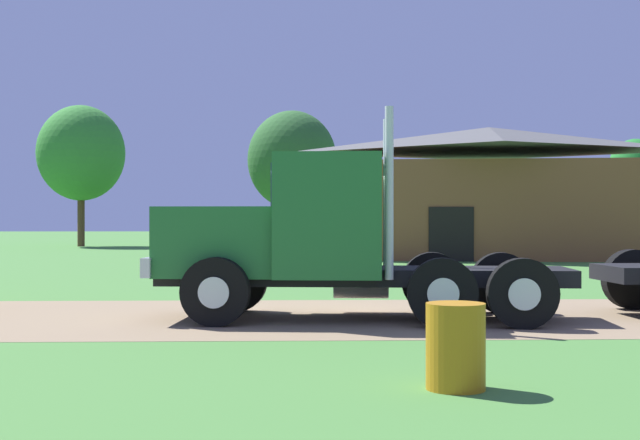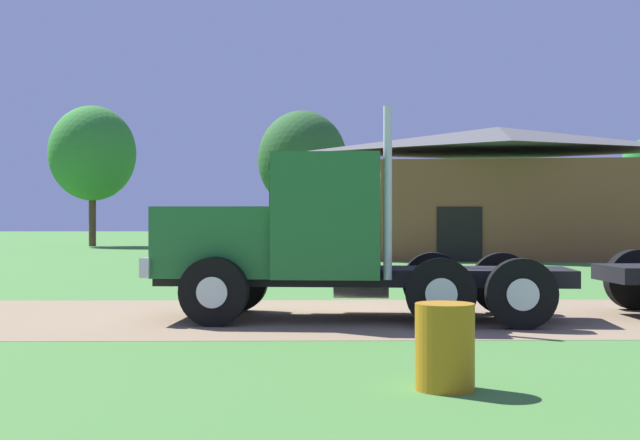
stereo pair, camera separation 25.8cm
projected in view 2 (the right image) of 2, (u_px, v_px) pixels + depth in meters
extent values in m
plane|color=#437835|center=(320.00, 317.00, 14.94)|extent=(200.00, 200.00, 0.00)
cube|color=#856F53|center=(320.00, 316.00, 14.94)|extent=(120.00, 5.96, 0.01)
cube|color=black|center=(364.00, 276.00, 14.53)|extent=(7.08, 2.12, 0.28)
cube|color=#23662D|center=(221.00, 241.00, 14.71)|extent=(2.19, 2.13, 1.18)
cube|color=silver|center=(161.00, 265.00, 14.79)|extent=(0.36, 2.15, 0.32)
cube|color=#23662D|center=(329.00, 216.00, 14.57)|extent=(1.95, 2.38, 2.06)
cube|color=#2D3D4C|center=(277.00, 192.00, 14.64)|extent=(0.21, 1.86, 0.91)
cylinder|color=silver|center=(388.00, 193.00, 13.61)|extent=(0.14, 0.14, 2.79)
cylinder|color=silver|center=(387.00, 196.00, 15.38)|extent=(0.14, 0.14, 2.79)
cylinder|color=silver|center=(361.00, 284.00, 15.51)|extent=(1.04, 0.61, 0.52)
cylinder|color=black|center=(214.00, 292.00, 13.60)|extent=(1.13, 0.40, 1.11)
cylinder|color=silver|center=(212.00, 293.00, 13.44)|extent=(0.50, 0.09, 0.50)
cylinder|color=black|center=(238.00, 281.00, 15.82)|extent=(1.13, 0.40, 1.11)
cylinder|color=silver|center=(239.00, 281.00, 15.98)|extent=(0.50, 0.09, 0.50)
cylinder|color=black|center=(521.00, 294.00, 13.23)|extent=(1.13, 0.40, 1.11)
cylinder|color=silver|center=(523.00, 295.00, 13.07)|extent=(0.50, 0.09, 0.50)
cylinder|color=black|center=(502.00, 283.00, 15.45)|extent=(1.13, 0.40, 1.11)
cylinder|color=silver|center=(500.00, 282.00, 15.61)|extent=(0.50, 0.09, 0.50)
cylinder|color=black|center=(441.00, 293.00, 13.32)|extent=(1.13, 0.40, 1.11)
cylinder|color=silver|center=(441.00, 294.00, 13.16)|extent=(0.50, 0.09, 0.50)
cylinder|color=black|center=(433.00, 283.00, 15.54)|extent=(1.13, 0.40, 1.11)
cylinder|color=silver|center=(432.00, 282.00, 15.70)|extent=(0.50, 0.09, 0.50)
cylinder|color=black|center=(635.00, 280.00, 16.05)|extent=(1.15, 0.34, 1.14)
cylinder|color=silver|center=(632.00, 279.00, 16.21)|extent=(0.51, 0.06, 0.51)
cylinder|color=#B27214|center=(445.00, 347.00, 8.55)|extent=(0.60, 0.60, 0.87)
cube|color=brown|center=(498.00, 211.00, 37.38)|extent=(13.41, 8.75, 4.14)
pyramid|color=#4E4E4E|center=(498.00, 139.00, 37.37)|extent=(14.08, 9.19, 1.09)
cube|color=black|center=(459.00, 234.00, 33.95)|extent=(1.79, 0.28, 2.20)
cylinder|color=#513823|center=(92.00, 217.00, 52.84)|extent=(0.44, 0.44, 3.65)
ellipsoid|color=#337E2F|center=(92.00, 153.00, 52.84)|extent=(5.38, 5.38, 5.92)
cylinder|color=#513823|center=(302.00, 221.00, 52.83)|extent=(0.44, 0.44, 3.18)
ellipsoid|color=#2B5D29|center=(302.00, 160.00, 52.82)|extent=(5.55, 5.55, 6.10)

